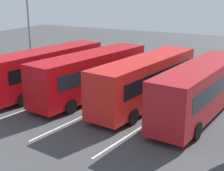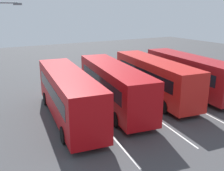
{
  "view_description": "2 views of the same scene",
  "coord_description": "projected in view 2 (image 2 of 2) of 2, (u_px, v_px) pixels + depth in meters",
  "views": [
    {
      "loc": [
        -20.16,
        -10.21,
        7.83
      ],
      "look_at": [
        -0.78,
        0.12,
        1.29
      ],
      "focal_mm": 52.11,
      "sensor_mm": 36.0,
      "label": 1
    },
    {
      "loc": [
        -17.35,
        11.87,
        7.54
      ],
      "look_at": [
        1.14,
        1.31,
        1.3
      ],
      "focal_mm": 42.33,
      "sensor_mm": 36.0,
      "label": 2
    }
  ],
  "objects": [
    {
      "name": "bus_far_left",
      "position": [
        188.0,
        73.0,
        24.27
      ],
      "size": [
        10.95,
        3.52,
        3.35
      ],
      "rotation": [
        0.0,
        0.0,
        -0.11
      ],
      "color": "#AD191E",
      "rests_on": "ground"
    },
    {
      "name": "ground_plane",
      "position": [
        132.0,
        101.0,
        22.23
      ],
      "size": [
        77.74,
        77.74,
        0.0
      ],
      "primitive_type": "plane",
      "color": "#424244"
    },
    {
      "name": "bus_center_left",
      "position": [
        154.0,
        77.0,
        22.69
      ],
      "size": [
        10.98,
        3.79,
        3.35
      ],
      "rotation": [
        0.0,
        0.0,
        -0.14
      ],
      "color": "red",
      "rests_on": "ground"
    },
    {
      "name": "lane_stripe_inner_left",
      "position": [
        132.0,
        101.0,
        22.23
      ],
      "size": [
        16.65,
        2.43,
        0.01
      ],
      "primitive_type": "cube",
      "rotation": [
        0.0,
        0.0,
        -0.14
      ],
      "color": "silver",
      "rests_on": "ground"
    },
    {
      "name": "bus_center_right",
      "position": [
        113.0,
        85.0,
        20.45
      ],
      "size": [
        10.99,
        4.06,
        3.35
      ],
      "rotation": [
        0.0,
        0.0,
        -0.16
      ],
      "color": "#B70C11",
      "rests_on": "ground"
    },
    {
      "name": "bus_far_right",
      "position": [
        68.0,
        94.0,
        18.31
      ],
      "size": [
        10.97,
        3.76,
        3.35
      ],
      "rotation": [
        0.0,
        0.0,
        -0.13
      ],
      "color": "#B70C11",
      "rests_on": "ground"
    },
    {
      "name": "lane_stripe_inner_right",
      "position": [
        90.0,
        110.0,
        20.35
      ],
      "size": [
        16.65,
        2.43,
        0.01
      ],
      "primitive_type": "cube",
      "rotation": [
        0.0,
        0.0,
        -0.14
      ],
      "color": "silver",
      "rests_on": "ground"
    },
    {
      "name": "lane_stripe_outer_left",
      "position": [
        168.0,
        94.0,
        24.11
      ],
      "size": [
        16.65,
        2.43,
        0.01
      ],
      "primitive_type": "cube",
      "rotation": [
        0.0,
        0.0,
        -0.14
      ],
      "color": "silver",
      "rests_on": "ground"
    },
    {
      "name": "pedestrian",
      "position": [
        109.0,
        71.0,
        28.35
      ],
      "size": [
        0.4,
        0.4,
        1.77
      ],
      "rotation": [
        0.0,
        0.0,
        3.44
      ],
      "color": "#232833",
      "rests_on": "ground"
    }
  ]
}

